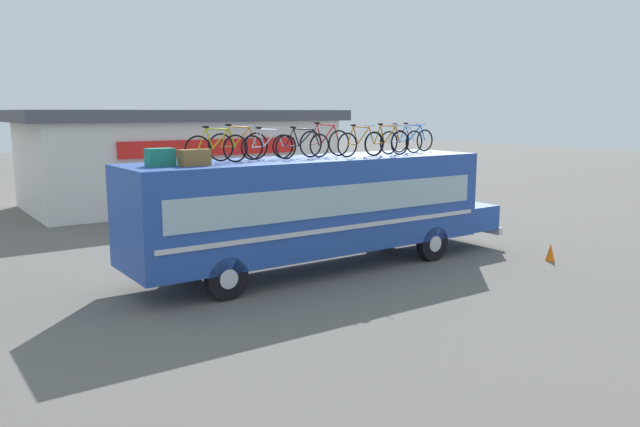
# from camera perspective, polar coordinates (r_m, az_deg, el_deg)

# --- Properties ---
(ground_plane) EXTENTS (120.00, 120.00, 0.00)m
(ground_plane) POSITION_cam_1_polar(r_m,az_deg,el_deg) (17.62, -0.67, -5.19)
(ground_plane) COLOR #605E59
(bus) EXTENTS (11.97, 2.60, 3.16)m
(bus) POSITION_cam_1_polar(r_m,az_deg,el_deg) (17.37, -0.11, 0.78)
(bus) COLOR #23479E
(bus) RESTS_ON ground
(luggage_bag_1) EXTENTS (0.63, 0.41, 0.42)m
(luggage_bag_1) POSITION_cam_1_polar(r_m,az_deg,el_deg) (15.07, -14.46, 5.03)
(luggage_bag_1) COLOR #1E7F66
(luggage_bag_1) RESTS_ON bus
(luggage_bag_2) EXTENTS (0.70, 0.39, 0.38)m
(luggage_bag_2) POSITION_cam_1_polar(r_m,az_deg,el_deg) (15.01, -11.47, 5.06)
(luggage_bag_2) COLOR olive
(luggage_bag_2) RESTS_ON bus
(rooftop_bicycle_1) EXTENTS (1.71, 0.44, 0.93)m
(rooftop_bicycle_1) POSITION_cam_1_polar(r_m,az_deg,el_deg) (15.57, -9.45, 5.99)
(rooftop_bicycle_1) COLOR black
(rooftop_bicycle_1) RESTS_ON bus
(rooftop_bicycle_2) EXTENTS (1.75, 0.44, 0.96)m
(rooftop_bicycle_2) POSITION_cam_1_polar(r_m,az_deg,el_deg) (16.39, -7.48, 6.23)
(rooftop_bicycle_2) COLOR black
(rooftop_bicycle_2) RESTS_ON bus
(rooftop_bicycle_3) EXTENTS (1.61, 0.44, 0.87)m
(rooftop_bicycle_3) POSITION_cam_1_polar(r_m,az_deg,el_deg) (16.72, -4.85, 6.23)
(rooftop_bicycle_3) COLOR black
(rooftop_bicycle_3) RESTS_ON bus
(rooftop_bicycle_4) EXTENTS (1.76, 0.44, 0.88)m
(rooftop_bicycle_4) POSITION_cam_1_polar(r_m,az_deg,el_deg) (16.99, -1.59, 6.32)
(rooftop_bicycle_4) COLOR black
(rooftop_bicycle_4) RESTS_ON bus
(rooftop_bicycle_5) EXTENTS (1.72, 0.44, 0.98)m
(rooftop_bicycle_5) POSITION_cam_1_polar(r_m,az_deg,el_deg) (17.59, 0.45, 6.55)
(rooftop_bicycle_5) COLOR black
(rooftop_bicycle_5) RESTS_ON bus
(rooftop_bicycle_6) EXTENTS (1.65, 0.44, 0.92)m
(rooftop_bicycle_6) POSITION_cam_1_polar(r_m,az_deg,el_deg) (17.66, 3.75, 6.47)
(rooftop_bicycle_6) COLOR black
(rooftop_bicycle_6) RESTS_ON bus
(rooftop_bicycle_7) EXTENTS (1.68, 0.44, 0.94)m
(rooftop_bicycle_7) POSITION_cam_1_polar(r_m,az_deg,el_deg) (18.16, 6.19, 6.54)
(rooftop_bicycle_7) COLOR black
(rooftop_bicycle_7) RESTS_ON bus
(rooftop_bicycle_8) EXTENTS (1.72, 0.44, 0.92)m
(rooftop_bicycle_8) POSITION_cam_1_polar(r_m,az_deg,el_deg) (18.97, 7.49, 6.61)
(rooftop_bicycle_8) COLOR black
(rooftop_bicycle_8) RESTS_ON bus
(rooftop_bicycle_9) EXTENTS (1.78, 0.44, 0.93)m
(rooftop_bicycle_9) POSITION_cam_1_polar(r_m,az_deg,el_deg) (19.89, 8.47, 6.72)
(rooftop_bicycle_9) COLOR black
(rooftop_bicycle_9) RESTS_ON bus
(roadside_building) EXTENTS (15.12, 7.19, 4.48)m
(roadside_building) POSITION_cam_1_polar(r_m,az_deg,el_deg) (31.03, -12.49, 5.18)
(roadside_building) COLOR silver
(roadside_building) RESTS_ON ground
(traffic_cone) EXTENTS (0.28, 0.28, 0.53)m
(traffic_cone) POSITION_cam_1_polar(r_m,az_deg,el_deg) (19.82, 20.40, -3.35)
(traffic_cone) COLOR orange
(traffic_cone) RESTS_ON ground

